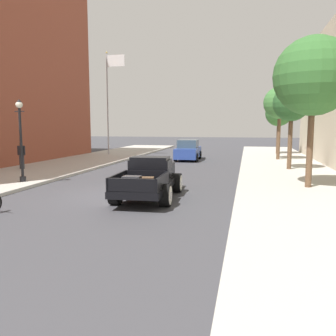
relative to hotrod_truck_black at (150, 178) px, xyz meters
name	(u,v)px	position (x,y,z in m)	size (l,w,h in m)	color
ground_plane	(121,196)	(-1.19, -0.13, -0.75)	(140.00, 140.00, 0.00)	#3D3D42
sidewalk_right	(314,203)	(6.06, -0.13, -0.68)	(5.50, 64.00, 0.15)	#B7B2A8
hotrod_truck_black	(150,178)	(0.00, 0.00, 0.00)	(2.35, 5.01, 1.58)	black
car_background_blue	(188,151)	(-0.96, 14.77, 0.01)	(1.97, 4.35, 1.65)	#284293
pedestrian_sidewalk_left	(21,154)	(-9.74, 5.62, 0.33)	(0.53, 0.22, 1.65)	#333338
street_lamp_near	(21,134)	(-6.65, 1.33, 1.63)	(0.50, 0.32, 3.85)	black
flagpole	(110,92)	(-8.50, 16.92, 5.02)	(1.74, 0.16, 9.16)	#B2B2B7
street_tree_nearest	(313,77)	(6.31, 2.76, 4.06)	(3.30, 3.30, 6.34)	brown
street_tree_second	(292,104)	(6.22, 9.18, 3.34)	(2.20, 2.20, 5.09)	brown
street_tree_third	(280,103)	(6.08, 15.45, 3.74)	(2.49, 2.49, 5.63)	brown
street_tree_farthest	(279,113)	(6.47, 21.09, 3.15)	(2.43, 2.43, 5.00)	brown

